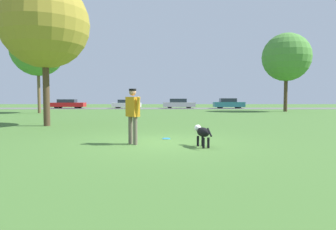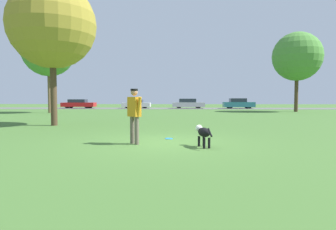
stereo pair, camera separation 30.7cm
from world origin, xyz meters
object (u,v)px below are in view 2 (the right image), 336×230
(tree_far_left, at_px, (48,50))
(frisbee, at_px, (169,139))
(parked_car_white, at_px, (136,104))
(dog, at_px, (203,133))
(tree_far_right, at_px, (297,57))
(parked_car_silver, at_px, (188,104))
(person, at_px, (134,111))
(parked_car_teal, at_px, (239,104))
(parked_car_red, at_px, (79,104))
(tree_near_left, at_px, (52,25))

(tree_far_left, bearing_deg, frisbee, -55.89)
(parked_car_white, bearing_deg, tree_far_left, -115.83)
(dog, relative_size, tree_far_right, 0.13)
(frisbee, height_order, tree_far_right, tree_far_right)
(tree_far_left, height_order, parked_car_silver, tree_far_left)
(person, distance_m, parked_car_white, 32.17)
(tree_far_right, height_order, parked_car_white, tree_far_right)
(parked_car_silver, bearing_deg, parked_car_teal, -4.23)
(tree_far_left, bearing_deg, parked_car_red, 97.13)
(frisbee, relative_size, parked_car_white, 0.07)
(tree_far_right, bearing_deg, parked_car_white, 151.24)
(person, distance_m, parked_car_teal, 32.73)
(person, xyz_separation_m, parked_car_red, (-12.48, 31.51, -0.37))
(frisbee, distance_m, tree_far_left, 21.98)
(dog, bearing_deg, parked_car_teal, -30.01)
(parked_car_red, height_order, parked_car_silver, parked_car_silver)
(frisbee, bearing_deg, parked_car_white, 100.37)
(tree_near_left, bearing_deg, dog, -42.47)
(tree_far_left, distance_m, parked_car_silver, 19.39)
(tree_near_left, bearing_deg, parked_car_silver, 73.69)
(dog, relative_size, parked_car_white, 0.27)
(tree_far_left, relative_size, parked_car_silver, 1.90)
(person, relative_size, parked_car_silver, 0.38)
(tree_far_right, height_order, tree_far_left, tree_far_left)
(parked_car_white, xyz_separation_m, parked_car_teal, (13.85, -0.44, 0.08))
(tree_far_left, relative_size, parked_car_red, 1.85)
(dog, xyz_separation_m, tree_near_left, (-7.05, 6.46, 4.63))
(person, xyz_separation_m, frisbee, (1.00, 1.20, -0.99))
(person, distance_m, frisbee, 1.85)
(person, height_order, dog, person)
(tree_far_left, relative_size, parked_car_teal, 2.03)
(tree_far_right, bearing_deg, parked_car_teal, 113.16)
(tree_near_left, xyz_separation_m, parked_car_red, (-7.46, 25.53, -4.42))
(parked_car_red, relative_size, parked_car_white, 1.16)
(frisbee, bearing_deg, parked_car_teal, 74.73)
(person, bearing_deg, dog, 33.88)
(dog, distance_m, parked_car_white, 32.99)
(dog, height_order, parked_car_white, parked_car_white)
(frisbee, bearing_deg, dog, -58.15)
(tree_near_left, bearing_deg, tree_far_left, 114.69)
(tree_far_left, distance_m, parked_car_teal, 24.33)
(parked_car_silver, bearing_deg, parked_car_white, 178.05)
(person, relative_size, frisbee, 6.19)
(frisbee, xyz_separation_m, tree_near_left, (-6.02, 4.78, 5.03))
(tree_far_right, bearing_deg, tree_near_left, -138.66)
(tree_far_right, xyz_separation_m, parked_car_teal, (-4.00, 9.35, -4.92))
(person, relative_size, tree_far_right, 0.21)
(frisbee, bearing_deg, tree_near_left, 141.50)
(dog, height_order, frisbee, dog)
(dog, bearing_deg, parked_car_silver, -18.13)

